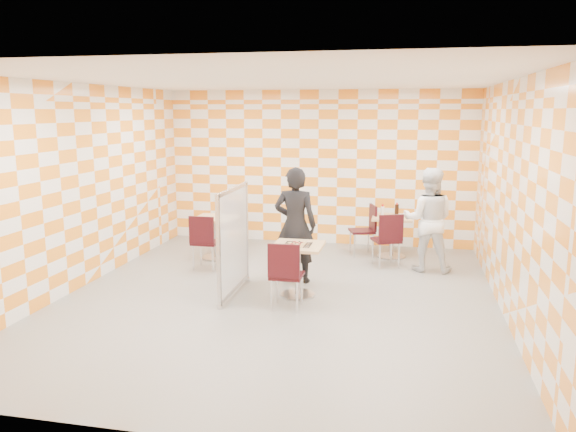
# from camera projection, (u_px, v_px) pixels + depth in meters

# --- Properties ---
(room_shell) EXTENTS (7.00, 7.00, 7.00)m
(room_shell) POSITION_uv_depth(u_px,v_px,m) (286.00, 188.00, 8.15)
(room_shell) COLOR gray
(room_shell) RESTS_ON ground
(main_table) EXTENTS (0.70, 0.70, 0.75)m
(main_table) POSITION_uv_depth(u_px,v_px,m) (298.00, 261.00, 7.93)
(main_table) COLOR tan
(main_table) RESTS_ON ground
(second_table) EXTENTS (0.70, 0.70, 0.75)m
(second_table) POSITION_uv_depth(u_px,v_px,m) (392.00, 230.00, 10.03)
(second_table) COLOR tan
(second_table) RESTS_ON ground
(empty_table) EXTENTS (0.70, 0.70, 0.75)m
(empty_table) POSITION_uv_depth(u_px,v_px,m) (215.00, 230.00, 9.96)
(empty_table) COLOR tan
(empty_table) RESTS_ON ground
(chair_main_front) EXTENTS (0.42, 0.43, 0.92)m
(chair_main_front) POSITION_uv_depth(u_px,v_px,m) (285.00, 271.00, 7.33)
(chair_main_front) COLOR black
(chair_main_front) RESTS_ON ground
(chair_second_front) EXTENTS (0.56, 0.56, 0.92)m
(chair_second_front) POSITION_uv_depth(u_px,v_px,m) (388.00, 236.00, 9.36)
(chair_second_front) COLOR black
(chair_second_front) RESTS_ON ground
(chair_second_side) EXTENTS (0.54, 0.53, 0.92)m
(chair_second_side) POSITION_uv_depth(u_px,v_px,m) (367.00, 226.00, 10.18)
(chair_second_side) COLOR black
(chair_second_side) RESTS_ON ground
(chair_empty_near) EXTENTS (0.42, 0.43, 0.92)m
(chair_empty_near) POSITION_uv_depth(u_px,v_px,m) (204.00, 238.00, 9.20)
(chair_empty_near) COLOR black
(chair_empty_near) RESTS_ON ground
(chair_empty_far) EXTENTS (0.43, 0.44, 0.92)m
(chair_empty_far) POSITION_uv_depth(u_px,v_px,m) (231.00, 221.00, 10.66)
(chair_empty_far) COLOR black
(chair_empty_far) RESTS_ON ground
(partition) EXTENTS (0.08, 1.38, 1.55)m
(partition) POSITION_uv_depth(u_px,v_px,m) (233.00, 240.00, 7.96)
(partition) COLOR white
(partition) RESTS_ON ground
(man_dark) EXTENTS (0.66, 0.44, 1.78)m
(man_dark) POSITION_uv_depth(u_px,v_px,m) (295.00, 225.00, 8.54)
(man_dark) COLOR black
(man_dark) RESTS_ON ground
(man_white) EXTENTS (0.85, 0.68, 1.70)m
(man_white) POSITION_uv_depth(u_px,v_px,m) (428.00, 220.00, 9.14)
(man_white) COLOR white
(man_white) RESTS_ON ground
(pizza_on_foil) EXTENTS (0.40, 0.40, 0.04)m
(pizza_on_foil) POSITION_uv_depth(u_px,v_px,m) (298.00, 244.00, 7.87)
(pizza_on_foil) COLOR silver
(pizza_on_foil) RESTS_ON main_table
(sport_bottle) EXTENTS (0.06, 0.06, 0.20)m
(sport_bottle) POSITION_uv_depth(u_px,v_px,m) (382.00, 210.00, 10.08)
(sport_bottle) COLOR white
(sport_bottle) RESTS_ON second_table
(soda_bottle) EXTENTS (0.07, 0.07, 0.23)m
(soda_bottle) POSITION_uv_depth(u_px,v_px,m) (397.00, 210.00, 10.06)
(soda_bottle) COLOR black
(soda_bottle) RESTS_ON second_table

